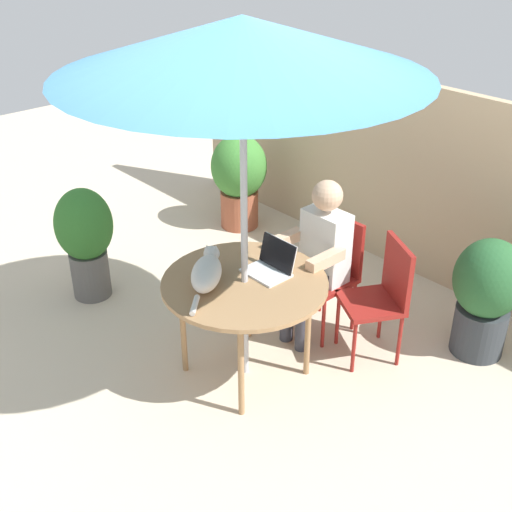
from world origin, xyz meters
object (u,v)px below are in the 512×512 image
at_px(patio_umbrella, 242,46).
at_px(chair_empty, 383,291).
at_px(cat, 207,272).
at_px(laptop, 272,263).
at_px(potted_plant_near_fence, 85,236).
at_px(potted_plant_by_chair, 239,176).
at_px(potted_plant_corner, 486,293).
at_px(patio_table, 245,288).
at_px(person_seated, 318,252).
at_px(chair_occupied, 332,265).

height_order(patio_umbrella, chair_empty, patio_umbrella).
relative_size(patio_umbrella, cat, 4.56).
height_order(laptop, cat, laptop).
xyz_separation_m(potted_plant_near_fence, potted_plant_by_chair, (-0.15, 1.77, -0.01)).
bearing_deg(patio_umbrella, potted_plant_corner, 55.83).
relative_size(patio_table, potted_plant_corner, 1.21).
bearing_deg(person_seated, patio_umbrella, -90.00).
height_order(patio_table, potted_plant_near_fence, potted_plant_near_fence).
distance_m(potted_plant_by_chair, potted_plant_corner, 2.74).
distance_m(patio_umbrella, chair_occupied, 1.92).
height_order(person_seated, potted_plant_by_chair, person_seated).
height_order(patio_table, potted_plant_corner, potted_plant_corner).
distance_m(chair_empty, person_seated, 0.54).
bearing_deg(person_seated, chair_occupied, 90.00).
bearing_deg(patio_umbrella, chair_occupied, 90.00).
bearing_deg(potted_plant_by_chair, patio_table, -40.05).
distance_m(person_seated, laptop, 0.50).
distance_m(cat, potted_plant_near_fence, 1.51).
bearing_deg(person_seated, patio_table, -90.00).
relative_size(patio_umbrella, chair_occupied, 2.68).
height_order(patio_table, potted_plant_by_chair, potted_plant_by_chair).
bearing_deg(chair_empty, patio_table, -119.32).
distance_m(chair_empty, potted_plant_near_fence, 2.40).
bearing_deg(laptop, cat, -112.82).
bearing_deg(cat, laptop, 67.18).
relative_size(patio_table, chair_empty, 1.22).
relative_size(patio_table, patio_umbrella, 0.46).
bearing_deg(chair_occupied, laptop, -87.61).
bearing_deg(patio_umbrella, laptop, 82.99).
bearing_deg(potted_plant_by_chair, cat, -46.01).
bearing_deg(patio_umbrella, potted_plant_near_fence, -170.39).
bearing_deg(patio_table, chair_empty, 60.68).
bearing_deg(potted_plant_corner, potted_plant_near_fence, -146.81).
relative_size(person_seated, potted_plant_near_fence, 1.29).
distance_m(patio_umbrella, laptop, 1.45).
bearing_deg(laptop, person_seated, 93.16).
xyz_separation_m(chair_empty, laptop, (-0.46, -0.64, 0.28)).
xyz_separation_m(patio_table, potted_plant_near_fence, (-1.63, -0.28, -0.14)).
bearing_deg(patio_table, cat, -127.18).
relative_size(chair_occupied, potted_plant_corner, 0.98).
xyz_separation_m(chair_empty, cat, (-0.63, -1.06, 0.30)).
bearing_deg(potted_plant_near_fence, patio_table, 9.61).
distance_m(patio_umbrella, potted_plant_corner, 2.45).
distance_m(patio_table, laptop, 0.25).
distance_m(patio_table, patio_umbrella, 1.55).
bearing_deg(potted_plant_corner, potted_plant_by_chair, 178.48).
xyz_separation_m(patio_umbrella, chair_occupied, (0.00, 0.87, -1.71)).
bearing_deg(patio_umbrella, potted_plant_by_chair, 139.95).
xyz_separation_m(chair_occupied, potted_plant_near_fence, (-1.63, -1.14, 0.02)).
distance_m(person_seated, cat, 0.93).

